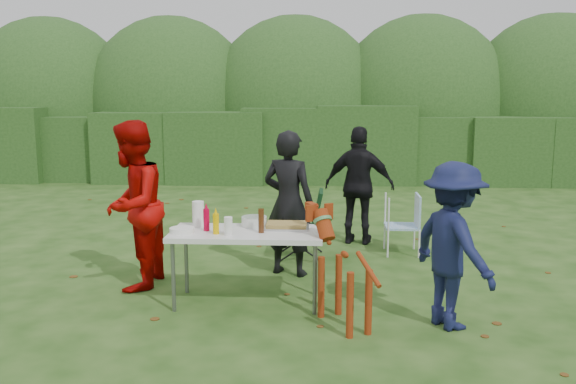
# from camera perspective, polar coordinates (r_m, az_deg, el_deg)

# --- Properties ---
(ground) EXTENTS (80.00, 80.00, 0.00)m
(ground) POSITION_cam_1_polar(r_m,az_deg,el_deg) (6.50, -3.41, -9.51)
(ground) COLOR #1E4211
(hedge_row) EXTENTS (22.00, 1.40, 1.70)m
(hedge_row) POSITION_cam_1_polar(r_m,az_deg,el_deg) (14.18, 0.35, 4.42)
(hedge_row) COLOR #23471C
(hedge_row) RESTS_ON ground
(shrub_backdrop) EXTENTS (20.00, 2.60, 3.20)m
(shrub_backdrop) POSITION_cam_1_polar(r_m,az_deg,el_deg) (15.73, 0.66, 7.66)
(shrub_backdrop) COLOR #3D6628
(shrub_backdrop) RESTS_ON ground
(folding_table) EXTENTS (1.50, 0.70, 0.74)m
(folding_table) POSITION_cam_1_polar(r_m,az_deg,el_deg) (6.06, -3.87, -4.16)
(folding_table) COLOR silver
(folding_table) RESTS_ON ground
(person_cook) EXTENTS (0.71, 0.59, 1.68)m
(person_cook) POSITION_cam_1_polar(r_m,az_deg,el_deg) (6.97, 0.05, -1.05)
(person_cook) COLOR black
(person_cook) RESTS_ON ground
(person_red_jacket) EXTENTS (0.72, 0.91, 1.81)m
(person_red_jacket) POSITION_cam_1_polar(r_m,az_deg,el_deg) (6.70, -14.35, -1.22)
(person_red_jacket) COLOR #A30603
(person_red_jacket) RESTS_ON ground
(person_black_puffy) EXTENTS (1.02, 0.59, 1.63)m
(person_black_puffy) POSITION_cam_1_polar(r_m,az_deg,el_deg) (8.45, 6.69, 0.60)
(person_black_puffy) COLOR black
(person_black_puffy) RESTS_ON ground
(child) EXTENTS (0.95, 1.12, 1.50)m
(child) POSITION_cam_1_polar(r_m,az_deg,el_deg) (5.64, 15.19, -4.86)
(child) COLOR #12183F
(child) RESTS_ON ground
(dog) EXTENTS (0.88, 1.14, 1.01)m
(dog) POSITION_cam_1_polar(r_m,az_deg,el_deg) (5.54, 5.30, -7.43)
(dog) COLOR maroon
(dog) RESTS_ON ground
(camping_chair) EXTENTS (0.55, 0.55, 0.88)m
(camping_chair) POSITION_cam_1_polar(r_m,az_deg,el_deg) (7.75, 1.27, -2.98)
(camping_chair) COLOR black
(camping_chair) RESTS_ON ground
(lawn_chair) EXTENTS (0.47, 0.47, 0.79)m
(lawn_chair) POSITION_cam_1_polar(r_m,az_deg,el_deg) (8.09, 10.61, -2.93)
(lawn_chair) COLOR #3B82C3
(lawn_chair) RESTS_ON ground
(food_tray) EXTENTS (0.45, 0.30, 0.02)m
(food_tray) POSITION_cam_1_polar(r_m,az_deg,el_deg) (6.16, -0.14, -3.32)
(food_tray) COLOR #B7B7BA
(food_tray) RESTS_ON folding_table
(focaccia_bread) EXTENTS (0.40, 0.26, 0.04)m
(focaccia_bread) POSITION_cam_1_polar(r_m,az_deg,el_deg) (6.15, -0.14, -3.06)
(focaccia_bread) COLOR olive
(focaccia_bread) RESTS_ON food_tray
(mustard_bottle) EXTENTS (0.06, 0.06, 0.20)m
(mustard_bottle) POSITION_cam_1_polar(r_m,az_deg,el_deg) (5.94, -6.76, -2.98)
(mustard_bottle) COLOR #E8B600
(mustard_bottle) RESTS_ON folding_table
(ketchup_bottle) EXTENTS (0.06, 0.06, 0.22)m
(ketchup_bottle) POSITION_cam_1_polar(r_m,az_deg,el_deg) (6.08, -7.64, -2.60)
(ketchup_bottle) COLOR #B40128
(ketchup_bottle) RESTS_ON folding_table
(beer_bottle) EXTENTS (0.06, 0.06, 0.24)m
(beer_bottle) POSITION_cam_1_polar(r_m,az_deg,el_deg) (5.95, -2.53, -2.70)
(beer_bottle) COLOR #47230F
(beer_bottle) RESTS_ON folding_table
(paper_towel_roll) EXTENTS (0.12, 0.12, 0.26)m
(paper_towel_roll) POSITION_cam_1_polar(r_m,az_deg,el_deg) (6.28, -8.40, -2.04)
(paper_towel_roll) COLOR white
(paper_towel_roll) RESTS_ON folding_table
(cup_stack) EXTENTS (0.08, 0.08, 0.18)m
(cup_stack) POSITION_cam_1_polar(r_m,az_deg,el_deg) (5.87, -5.61, -3.20)
(cup_stack) COLOR white
(cup_stack) RESTS_ON folding_table
(pasta_bowl) EXTENTS (0.26, 0.26, 0.10)m
(pasta_bowl) POSITION_cam_1_polar(r_m,az_deg,el_deg) (6.25, -3.18, -2.77)
(pasta_bowl) COLOR silver
(pasta_bowl) RESTS_ON folding_table
(plate_stack) EXTENTS (0.24, 0.24, 0.05)m
(plate_stack) POSITION_cam_1_polar(r_m,az_deg,el_deg) (6.05, -9.90, -3.54)
(plate_stack) COLOR white
(plate_stack) RESTS_ON folding_table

